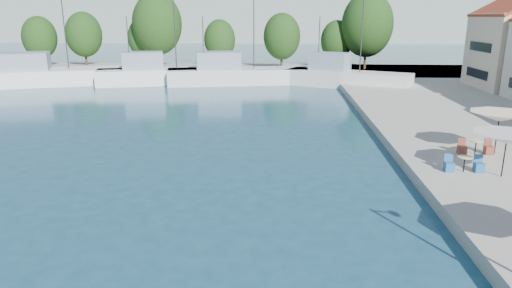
# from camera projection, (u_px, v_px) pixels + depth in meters

# --- Properties ---
(quay_far) EXTENTS (90.00, 16.00, 0.60)m
(quay_far) POSITION_uv_depth(u_px,v_px,m) (229.00, 71.00, 64.58)
(quay_far) COLOR #9F9D90
(quay_far) RESTS_ON ground
(hill_west) EXTENTS (180.00, 40.00, 16.00)m
(hill_west) POSITION_uv_depth(u_px,v_px,m) (196.00, 16.00, 153.14)
(hill_west) COLOR gray
(hill_west) RESTS_ON ground
(hill_east) EXTENTS (140.00, 40.00, 12.00)m
(hill_east) POSITION_uv_depth(u_px,v_px,m) (393.00, 21.00, 168.90)
(hill_east) COLOR gray
(hill_east) RESTS_ON ground
(trawler_01) EXTENTS (21.05, 12.39, 10.20)m
(trawler_01) POSITION_uv_depth(u_px,v_px,m) (46.00, 76.00, 53.56)
(trawler_01) COLOR white
(trawler_01) RESTS_ON ground
(trawler_02) EXTENTS (15.87, 7.96, 10.20)m
(trawler_02) POSITION_uv_depth(u_px,v_px,m) (160.00, 75.00, 54.24)
(trawler_02) COLOR white
(trawler_02) RESTS_ON ground
(trawler_03) EXTENTS (17.51, 7.70, 10.20)m
(trawler_03) POSITION_uv_depth(u_px,v_px,m) (236.00, 75.00, 54.41)
(trawler_03) COLOR silver
(trawler_03) RESTS_ON ground
(trawler_04) EXTENTS (14.30, 9.37, 10.20)m
(trawler_04) POSITION_uv_depth(u_px,v_px,m) (344.00, 78.00, 51.90)
(trawler_04) COLOR silver
(trawler_04) RESTS_ON ground
(tree_01) EXTENTS (4.91, 4.91, 7.27)m
(tree_01) POSITION_uv_depth(u_px,v_px,m) (40.00, 38.00, 66.89)
(tree_01) COLOR #3F2B19
(tree_01) RESTS_ON quay_far
(tree_02) EXTENTS (5.35, 5.35, 7.91)m
(tree_02) POSITION_uv_depth(u_px,v_px,m) (84.00, 35.00, 68.27)
(tree_02) COLOR #3F2B19
(tree_02) RESTS_ON quay_far
(tree_03) EXTENTS (4.76, 4.76, 7.04)m
(tree_03) POSITION_uv_depth(u_px,v_px,m) (144.00, 38.00, 68.72)
(tree_03) COLOR #3F2B19
(tree_03) RESTS_ON quay_far
(tree_04) EXTENTS (7.17, 7.17, 10.62)m
(tree_04) POSITION_uv_depth(u_px,v_px,m) (157.00, 24.00, 66.63)
(tree_04) COLOR #3F2B19
(tree_04) RESTS_ON quay_far
(tree_05) EXTENTS (4.60, 4.60, 6.80)m
(tree_05) POSITION_uv_depth(u_px,v_px,m) (220.00, 39.00, 66.86)
(tree_05) COLOR #3F2B19
(tree_05) RESTS_ON quay_far
(tree_06) EXTENTS (5.20, 5.20, 7.70)m
(tree_06) POSITION_uv_depth(u_px,v_px,m) (282.00, 37.00, 64.39)
(tree_06) COLOR #3F2B19
(tree_06) RESTS_ON quay_far
(tree_07) EXTENTS (4.54, 4.54, 6.72)m
(tree_07) POSITION_uv_depth(u_px,v_px,m) (337.00, 40.00, 65.35)
(tree_07) COLOR #3F2B19
(tree_07) RESTS_ON quay_far
(tree_08) EXTENTS (7.10, 7.10, 10.51)m
(tree_08) POSITION_uv_depth(u_px,v_px,m) (367.00, 25.00, 63.00)
(tree_08) COLOR #3F2B19
(tree_08) RESTS_ON quay_far
(umbrella_white) EXTENTS (3.08, 3.08, 2.09)m
(umbrella_white) POSITION_uv_depth(u_px,v_px,m) (507.00, 138.00, 20.71)
(umbrella_white) COLOR black
(umbrella_white) RESTS_ON quay_right
(umbrella_cream) EXTENTS (3.12, 3.12, 2.30)m
(umbrella_cream) POSITION_uv_depth(u_px,v_px,m) (500.00, 117.00, 24.23)
(umbrella_cream) COLOR black
(umbrella_cream) RESTS_ON quay_right
(cafe_table_02) EXTENTS (1.82, 0.70, 0.76)m
(cafe_table_02) POSITION_uv_depth(u_px,v_px,m) (464.00, 166.00, 21.78)
(cafe_table_02) COLOR black
(cafe_table_02) RESTS_ON quay_right
(cafe_table_03) EXTENTS (1.82, 0.70, 0.76)m
(cafe_table_03) POSITION_uv_depth(u_px,v_px,m) (475.00, 149.00, 24.61)
(cafe_table_03) COLOR black
(cafe_table_03) RESTS_ON quay_right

